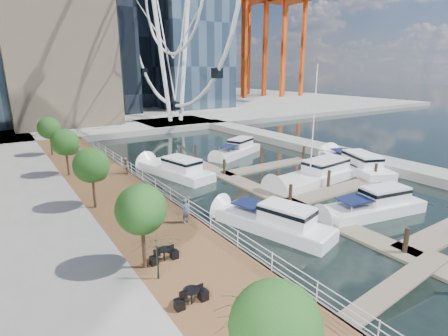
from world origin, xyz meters
name	(u,v)px	position (x,y,z in m)	size (l,w,h in m)	color
ground	(346,255)	(0.00, 0.00, 0.00)	(520.00, 520.00, 0.00)	black
boardwalk	(123,203)	(-9.00, 15.00, 0.50)	(6.00, 60.00, 1.00)	brown
seawall	(157,196)	(-6.00, 15.00, 0.50)	(0.25, 60.00, 1.00)	#595954
land_far	(58,106)	(0.00, 102.00, 0.50)	(200.00, 114.00, 1.00)	gray
breakwater	(318,149)	(20.00, 20.00, 0.50)	(4.00, 60.00, 1.00)	gray
pier	(176,123)	(14.00, 52.00, 0.50)	(14.00, 12.00, 1.00)	gray
railing	(156,185)	(-6.10, 15.00, 1.52)	(0.10, 60.00, 1.05)	white
floating_docks	(313,183)	(7.97, 9.98, 0.49)	(16.00, 34.00, 2.60)	#6D6051
port_cranes	(253,44)	(67.67, 95.67, 20.00)	(40.00, 52.00, 38.00)	#D84C14
street_trees	(91,165)	(-11.40, 14.00, 4.29)	(2.60, 42.60, 4.60)	#3F2B1C
cafe_tables	(224,319)	(-10.40, -2.00, 1.37)	(2.50, 13.70, 0.74)	black
yacht_foreground	(372,214)	(6.97, 2.85, 0.00)	(2.55, 9.53, 2.15)	silver
pedestrian_near	(186,211)	(-6.99, 7.76, 1.86)	(0.62, 0.41, 1.71)	#4F5769
pedestrian_mid	(125,166)	(-6.61, 21.21, 1.85)	(0.82, 0.64, 1.69)	gray
pedestrian_far	(77,148)	(-8.70, 32.90, 1.73)	(0.86, 0.36, 1.47)	#2C2F38
moored_yachts	(307,183)	(8.69, 11.34, 0.00)	(24.79, 37.32, 11.50)	silver
cafe_seating	(218,309)	(-10.81, -2.22, 2.20)	(4.16, 10.15, 2.61)	#103B11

